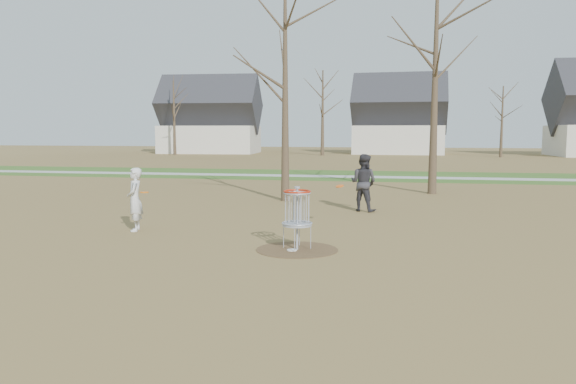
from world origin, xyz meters
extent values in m
plane|color=brown|center=(0.00, 0.00, 0.00)|extent=(160.00, 160.00, 0.00)
cube|color=#2D5119|center=(0.00, 21.00, 0.01)|extent=(160.00, 8.00, 0.01)
cube|color=#9E9E99|center=(0.00, 20.00, 0.01)|extent=(160.00, 1.50, 0.01)
cylinder|color=#47331E|center=(0.00, 0.00, 0.01)|extent=(1.80, 1.80, 0.01)
imported|color=silver|center=(-4.54, 1.49, 0.82)|extent=(0.57, 0.69, 1.64)
imported|color=#302F34|center=(1.03, 6.30, 0.92)|extent=(1.09, 0.98, 1.85)
cylinder|color=white|center=(-0.09, -0.13, 0.02)|extent=(0.22, 0.22, 0.02)
cylinder|color=#E8550C|center=(0.59, 3.14, 1.11)|extent=(0.23, 0.22, 0.09)
cylinder|color=orange|center=(-4.17, 1.29, 1.04)|extent=(0.22, 0.22, 0.02)
cylinder|color=#9EA3AD|center=(0.00, 0.00, 0.68)|extent=(0.05, 0.05, 1.35)
cylinder|color=#9EA3AD|center=(0.00, 0.00, 0.55)|extent=(0.64, 0.64, 0.04)
torus|color=#9EA3AD|center=(0.00, 0.00, 1.25)|extent=(0.60, 0.60, 0.04)
torus|color=#B4240C|center=(0.00, 0.00, 1.28)|extent=(0.60, 0.60, 0.04)
cone|color=#382B1E|center=(-2.00, 8.50, 3.75)|extent=(0.32, 0.32, 7.50)
cone|color=#382B1E|center=(3.50, 12.00, 4.25)|extent=(0.36, 0.36, 8.50)
cone|color=#382B1E|center=(-22.00, 46.00, 4.00)|extent=(0.36, 0.36, 8.00)
cone|color=#382B1E|center=(-6.00, 48.00, 4.50)|extent=(0.40, 0.40, 9.00)
cone|color=#382B1E|center=(12.00, 47.00, 3.50)|extent=(0.32, 0.32, 7.00)
cube|color=silver|center=(-20.00, 52.00, 1.60)|extent=(11.46, 7.75, 3.20)
pyramid|color=#2D2D33|center=(-20.00, 52.00, 4.98)|extent=(12.01, 7.79, 3.55)
cube|color=silver|center=(2.00, 54.00, 1.60)|extent=(10.24, 7.34, 3.20)
pyramid|color=#2D2D33|center=(2.00, 54.00, 4.98)|extent=(10.74, 7.36, 3.55)
camera|label=1|loc=(2.16, -11.84, 2.57)|focal=35.00mm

